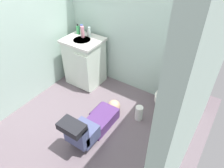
% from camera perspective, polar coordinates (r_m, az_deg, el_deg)
% --- Properties ---
extents(ground_plane, '(2.84, 3.12, 0.04)m').
position_cam_1_polar(ground_plane, '(3.09, -4.78, -10.95)').
color(ground_plane, '#695A62').
extents(wall_back, '(2.50, 0.08, 2.40)m').
position_cam_1_polar(wall_back, '(3.16, 6.72, 17.28)').
color(wall_back, '#AFCBBE').
rests_on(wall_back, ground_plane).
extents(wall_left, '(0.08, 2.12, 2.40)m').
position_cam_1_polar(wall_left, '(3.17, -24.27, 14.32)').
color(wall_left, '#AFCBBE').
rests_on(wall_left, ground_plane).
extents(wall_right, '(0.08, 2.12, 2.40)m').
position_cam_1_polar(wall_right, '(1.91, 23.37, -1.15)').
color(wall_right, '#AFCBBE').
rests_on(wall_right, ground_plane).
extents(toilet, '(0.36, 0.46, 0.75)m').
position_cam_1_polar(toilet, '(3.06, 15.43, -2.93)').
color(toilet, silver).
rests_on(toilet, ground_plane).
extents(vanity_cabinet, '(0.60, 0.53, 0.82)m').
position_cam_1_polar(vanity_cabinet, '(3.61, -7.43, 6.18)').
color(vanity_cabinet, silver).
rests_on(vanity_cabinet, ground_plane).
extents(faucet, '(0.02, 0.02, 0.10)m').
position_cam_1_polar(faucet, '(3.50, -6.53, 13.56)').
color(faucet, silver).
rests_on(faucet, vanity_cabinet).
extents(person_plumber, '(0.39, 1.06, 0.52)m').
position_cam_1_polar(person_plumber, '(2.84, -5.28, -10.72)').
color(person_plumber, '#512D6B').
rests_on(person_plumber, ground_plane).
extents(tissue_box, '(0.22, 0.11, 0.10)m').
position_cam_1_polar(tissue_box, '(2.89, 16.66, 4.87)').
color(tissue_box, silver).
rests_on(tissue_box, toilet).
extents(toiletry_bag, '(0.12, 0.09, 0.11)m').
position_cam_1_polar(toiletry_bag, '(2.86, 19.46, 3.98)').
color(toiletry_bag, '#26262D').
rests_on(toiletry_bag, toilet).
extents(soap_dispenser, '(0.06, 0.06, 0.17)m').
position_cam_1_polar(soap_dispenser, '(3.60, -9.19, 14.32)').
color(soap_dispenser, '#359650').
rests_on(soap_dispenser, vanity_cabinet).
extents(bottle_blue, '(0.04, 0.04, 0.17)m').
position_cam_1_polar(bottle_blue, '(3.54, -8.14, 14.36)').
color(bottle_blue, '#4265BD').
rests_on(bottle_blue, vanity_cabinet).
extents(bottle_pink, '(0.05, 0.05, 0.18)m').
position_cam_1_polar(bottle_pink, '(3.45, -7.99, 13.81)').
color(bottle_pink, pink).
rests_on(bottle_pink, vanity_cabinet).
extents(bottle_clear, '(0.05, 0.05, 0.16)m').
position_cam_1_polar(bottle_clear, '(3.46, -6.13, 13.86)').
color(bottle_clear, silver).
rests_on(bottle_clear, vanity_cabinet).
extents(paper_towel_roll, '(0.11, 0.11, 0.23)m').
position_cam_1_polar(paper_towel_roll, '(3.08, 7.30, -7.82)').
color(paper_towel_roll, white).
rests_on(paper_towel_roll, ground_plane).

